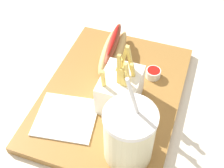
{
  "coord_description": "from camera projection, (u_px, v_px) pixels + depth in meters",
  "views": [
    {
      "loc": [
        -0.45,
        -0.16,
        0.58
      ],
      "look_at": [
        0.0,
        0.0,
        0.05
      ],
      "focal_mm": 48.85,
      "sensor_mm": 36.0,
      "label": 1
    }
  ],
  "objects": [
    {
      "name": "ground_plane",
      "position": [
        112.0,
        100.0,
        0.76
      ],
      "size": [
        2.4,
        2.4,
        0.02
      ],
      "primitive_type": "cube",
      "color": "silver"
    },
    {
      "name": "food_tray",
      "position": [
        112.0,
        95.0,
        0.74
      ],
      "size": [
        0.43,
        0.32,
        0.02
      ],
      "primitive_type": "cube",
      "color": "olive",
      "rests_on": "ground_plane"
    },
    {
      "name": "soda_cup",
      "position": [
        129.0,
        135.0,
        0.58
      ],
      "size": [
        0.1,
        0.1,
        0.22
      ],
      "color": "beige",
      "rests_on": "food_tray"
    },
    {
      "name": "fries_basket",
      "position": [
        120.0,
        89.0,
        0.68
      ],
      "size": [
        0.11,
        0.09,
        0.16
      ],
      "color": "white",
      "rests_on": "food_tray"
    },
    {
      "name": "hot_dog_1",
      "position": [
        113.0,
        50.0,
        0.8
      ],
      "size": [
        0.18,
        0.07,
        0.07
      ],
      "color": "tan",
      "rests_on": "food_tray"
    },
    {
      "name": "ketchup_cup_1",
      "position": [
        153.0,
        73.0,
        0.76
      ],
      "size": [
        0.04,
        0.04,
        0.02
      ],
      "color": "white",
      "rests_on": "food_tray"
    },
    {
      "name": "napkin_stack",
      "position": [
        66.0,
        117.0,
        0.68
      ],
      "size": [
        0.14,
        0.15,
        0.0
      ],
      "primitive_type": "cube",
      "rotation": [
        0.0,
        0.0,
        0.15
      ],
      "color": "white",
      "rests_on": "food_tray"
    }
  ]
}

